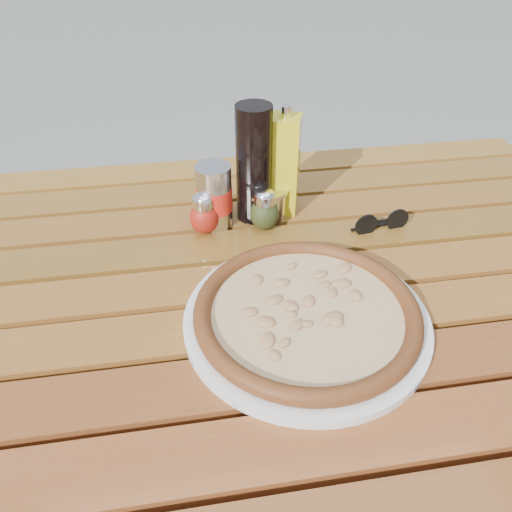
{
  "coord_description": "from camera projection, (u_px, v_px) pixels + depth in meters",
  "views": [
    {
      "loc": [
        -0.1,
        -0.62,
        1.27
      ],
      "look_at": [
        0.0,
        0.02,
        0.78
      ],
      "focal_mm": 35.0,
      "sensor_mm": 36.0,
      "label": 1
    }
  ],
  "objects": [
    {
      "name": "pizza",
      "position": [
        307.0,
        312.0,
        0.72
      ],
      "size": [
        0.43,
        0.43,
        0.03
      ],
      "rotation": [
        0.0,
        0.0,
        0.4
      ],
      "color": "beige",
      "rests_on": "plate"
    },
    {
      "name": "oregano_shaker",
      "position": [
        265.0,
        210.0,
        0.92
      ],
      "size": [
        0.06,
        0.06,
        0.08
      ],
      "rotation": [
        0.0,
        0.0,
        0.12
      ],
      "color": "#363E19",
      "rests_on": "table"
    },
    {
      "name": "ground",
      "position": [
        257.0,
        504.0,
        1.27
      ],
      "size": [
        60.0,
        60.0,
        0.0
      ],
      "primitive_type": "plane",
      "color": "slate",
      "rests_on": "ground"
    },
    {
      "name": "plate",
      "position": [
        306.0,
        319.0,
        0.73
      ],
      "size": [
        0.43,
        0.43,
        0.01
      ],
      "primitive_type": "cylinder",
      "rotation": [
        0.0,
        0.0,
        0.23
      ],
      "color": "silver",
      "rests_on": "table"
    },
    {
      "name": "parmesan_tin",
      "position": [
        264.0,
        200.0,
        0.96
      ],
      "size": [
        0.11,
        0.11,
        0.07
      ],
      "rotation": [
        0.0,
        0.0,
        0.11
      ],
      "color": "silver",
      "rests_on": "table"
    },
    {
      "name": "table",
      "position": [
        258.0,
        311.0,
        0.87
      ],
      "size": [
        1.4,
        0.9,
        0.75
      ],
      "color": "#33190B",
      "rests_on": "ground"
    },
    {
      "name": "pepper_shaker",
      "position": [
        204.0,
        214.0,
        0.91
      ],
      "size": [
        0.07,
        0.07,
        0.08
      ],
      "rotation": [
        0.0,
        0.0,
        0.3
      ],
      "color": "#B42314",
      "rests_on": "table"
    },
    {
      "name": "dark_bottle",
      "position": [
        254.0,
        164.0,
        0.9
      ],
      "size": [
        0.08,
        0.08,
        0.22
      ],
      "primitive_type": "cylinder",
      "rotation": [
        0.0,
        0.0,
        -0.16
      ],
      "color": "black",
      "rests_on": "table"
    },
    {
      "name": "sunglasses",
      "position": [
        381.0,
        223.0,
        0.92
      ],
      "size": [
        0.11,
        0.04,
        0.04
      ],
      "rotation": [
        0.0,
        0.0,
        0.13
      ],
      "color": "black",
      "rests_on": "table"
    },
    {
      "name": "soda_can",
      "position": [
        214.0,
        197.0,
        0.91
      ],
      "size": [
        0.07,
        0.07,
        0.12
      ],
      "rotation": [
        0.0,
        0.0,
        0.13
      ],
      "color": "silver",
      "rests_on": "table"
    },
    {
      "name": "olive_oil_cruet",
      "position": [
        284.0,
        165.0,
        0.93
      ],
      "size": [
        0.07,
        0.07,
        0.21
      ],
      "rotation": [
        0.0,
        0.0,
        -0.33
      ],
      "color": "gold",
      "rests_on": "table"
    }
  ]
}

